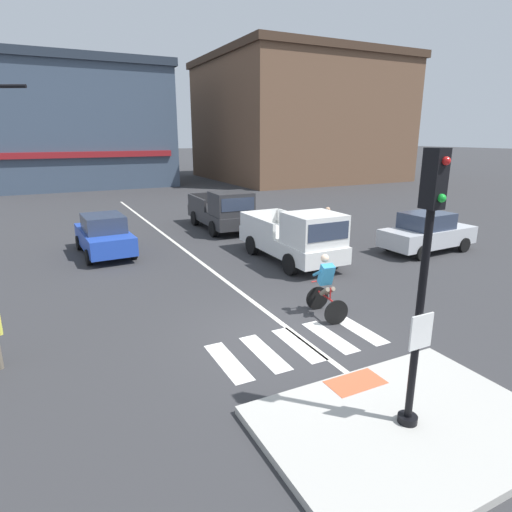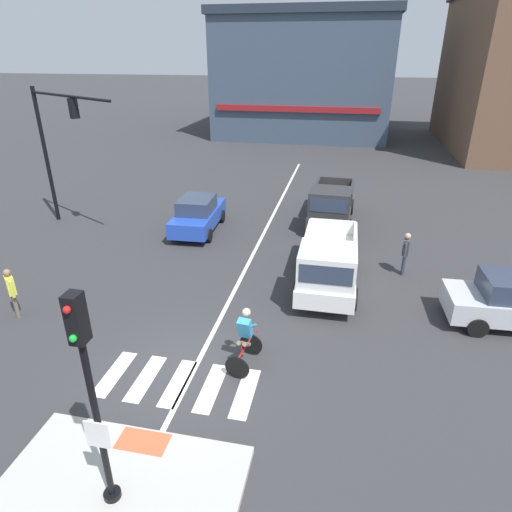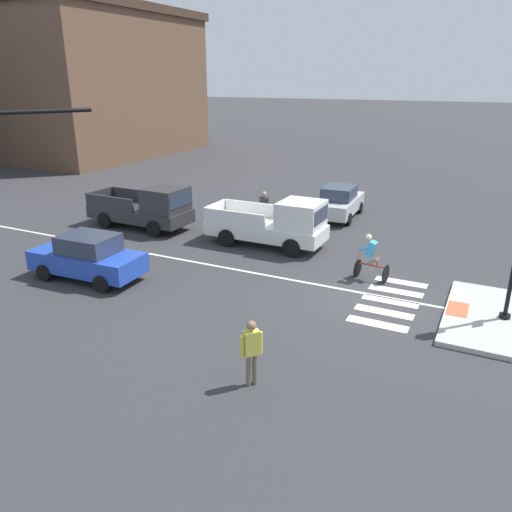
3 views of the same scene
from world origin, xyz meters
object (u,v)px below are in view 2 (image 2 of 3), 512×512
pedestrian_at_curb_left (11,289)px  traffic_light_mast (55,137)px  signal_pole (90,387)px  pedestrian_waiting_far_side (406,250)px  pickup_truck_white_eastbound_mid (328,266)px  car_blue_westbound_far (198,214)px  cyclist (245,337)px  pickup_truck_charcoal_eastbound_far (331,206)px

pedestrian_at_curb_left → traffic_light_mast: bearing=111.3°
signal_pole → pedestrian_waiting_far_side: size_ratio=2.61×
pickup_truck_white_eastbound_mid → pedestrian_waiting_far_side: (2.75, 1.87, 0.00)m
car_blue_westbound_far → pedestrian_waiting_far_side: bearing=-16.5°
car_blue_westbound_far → pickup_truck_white_eastbound_mid: 7.73m
cyclist → pedestrian_waiting_far_side: bearing=54.0°
pedestrian_at_curb_left → pedestrian_waiting_far_side: 13.52m
traffic_light_mast → pickup_truck_white_eastbound_mid: traffic_light_mast is taller
car_blue_westbound_far → pedestrian_at_curb_left: (-3.31, -8.22, 0.17)m
car_blue_westbound_far → traffic_light_mast: bearing=-174.6°
pickup_truck_charcoal_eastbound_far → car_blue_westbound_far: bearing=-161.2°
cyclist → pedestrian_at_curb_left: 7.72m
signal_pole → pickup_truck_charcoal_eastbound_far: size_ratio=0.85×
car_blue_westbound_far → cyclist: (4.36, -9.07, 0.06)m
pickup_truck_white_eastbound_mid → pedestrian_at_curb_left: (-9.56, -3.69, 0.00)m
traffic_light_mast → car_blue_westbound_far: traffic_light_mast is taller
pedestrian_at_curb_left → pickup_truck_charcoal_eastbound_far: bearing=47.8°
signal_pole → car_blue_westbound_far: size_ratio=1.04×
traffic_light_mast → car_blue_westbound_far: bearing=5.4°
signal_pole → pedestrian_waiting_far_side: bearing=60.3°
signal_pole → cyclist: size_ratio=2.60×
car_blue_westbound_far → pedestrian_at_curb_left: pedestrian_at_curb_left is taller
car_blue_westbound_far → pedestrian_waiting_far_side: 9.39m
signal_pole → pedestrian_waiting_far_side: signal_pole is taller
pickup_truck_charcoal_eastbound_far → signal_pole: bearing=-101.5°
pickup_truck_charcoal_eastbound_far → pedestrian_at_curb_left: pickup_truck_charcoal_eastbound_far is taller
signal_pole → pedestrian_at_curb_left: signal_pole is taller
pickup_truck_white_eastbound_mid → cyclist: 4.91m
signal_pole → pickup_truck_white_eastbound_mid: signal_pole is taller
traffic_light_mast → signal_pole: bearing=-54.7°
traffic_light_mast → pickup_truck_white_eastbound_mid: (12.54, -3.94, -3.25)m
traffic_light_mast → pedestrian_at_curb_left: traffic_light_mast is taller
traffic_light_mast → pedestrian_waiting_far_side: size_ratio=3.77×
pickup_truck_charcoal_eastbound_far → pedestrian_waiting_far_side: 5.58m
traffic_light_mast → cyclist: bearing=-38.5°
signal_pole → pickup_truck_charcoal_eastbound_far: bearing=78.5°
traffic_light_mast → pickup_truck_white_eastbound_mid: bearing=-17.5°
cyclist → pedestrian_waiting_far_side: (4.65, 6.40, 0.11)m
pedestrian_at_curb_left → car_blue_westbound_far: bearing=68.1°
car_blue_westbound_far → pickup_truck_white_eastbound_mid: size_ratio=0.82×
signal_pole → pickup_truck_white_eastbound_mid: bearing=69.2°
signal_pole → pickup_truck_white_eastbound_mid: 9.75m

